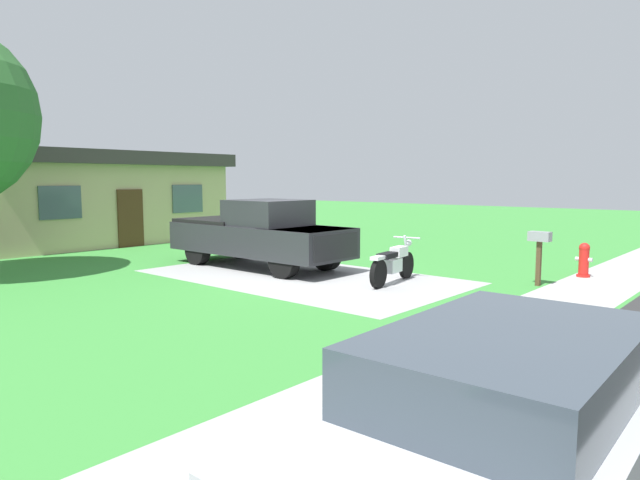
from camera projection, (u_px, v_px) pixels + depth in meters
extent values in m
plane|color=#398938|center=(302.00, 277.00, 14.17)|extent=(80.00, 80.00, 0.00)
cube|color=#9E9E9E|center=(302.00, 277.00, 14.17)|extent=(4.61, 8.09, 0.01)
cube|color=#A6A6A1|center=(541.00, 314.00, 10.25)|extent=(36.00, 1.80, 0.01)
cylinder|color=black|center=(406.00, 265.00, 13.92)|extent=(0.67, 0.22, 0.66)
cylinder|color=black|center=(378.00, 274.00, 12.62)|extent=(0.67, 0.22, 0.66)
cube|color=silver|center=(393.00, 266.00, 13.24)|extent=(0.59, 0.34, 0.32)
cube|color=silver|center=(399.00, 252.00, 13.50)|extent=(0.55, 0.34, 0.24)
cube|color=black|center=(387.00, 255.00, 12.96)|extent=(0.64, 0.37, 0.12)
cube|color=silver|center=(379.00, 258.00, 12.58)|extent=(0.50, 0.27, 0.08)
cylinder|color=silver|center=(407.00, 250.00, 13.88)|extent=(0.34, 0.11, 0.77)
cylinder|color=silver|center=(407.00, 238.00, 13.85)|extent=(0.14, 0.70, 0.04)
sphere|color=silver|center=(409.00, 243.00, 13.96)|extent=(0.16, 0.16, 0.16)
cylinder|color=black|center=(326.00, 255.00, 15.12)|extent=(0.30, 0.84, 0.84)
cylinder|color=black|center=(284.00, 262.00, 13.89)|extent=(0.30, 0.84, 0.84)
cylinder|color=black|center=(241.00, 245.00, 17.40)|extent=(0.30, 0.84, 0.84)
cylinder|color=black|center=(198.00, 250.00, 16.17)|extent=(0.30, 0.84, 0.84)
cube|color=#28282D|center=(258.00, 239.00, 15.64)|extent=(2.02, 5.61, 0.80)
cube|color=#28282D|center=(307.00, 232.00, 14.40)|extent=(1.91, 1.91, 0.20)
cube|color=#28282D|center=(268.00, 213.00, 15.29)|extent=(1.81, 1.91, 0.70)
cube|color=#3F4C56|center=(289.00, 218.00, 14.78)|extent=(1.70, 0.17, 0.60)
cube|color=black|center=(223.00, 227.00, 16.62)|extent=(1.91, 2.41, 0.50)
cube|color=black|center=(335.00, 247.00, 13.82)|extent=(1.70, 0.11, 0.64)
cylinder|color=red|center=(584.00, 263.00, 14.10)|extent=(0.24, 0.24, 0.70)
sphere|color=red|center=(584.00, 248.00, 14.06)|extent=(0.26, 0.26, 0.26)
cylinder|color=silver|center=(578.00, 259.00, 14.18)|extent=(0.10, 0.12, 0.10)
cylinder|color=silver|center=(590.00, 260.00, 14.00)|extent=(0.10, 0.12, 0.10)
cylinder|color=red|center=(583.00, 276.00, 14.14)|extent=(0.32, 0.32, 0.06)
cylinder|color=black|center=(487.00, 389.00, 5.69)|extent=(0.65, 0.24, 0.64)
cube|color=#B7BABF|center=(513.00, 429.00, 4.14)|extent=(4.55, 1.92, 0.60)
cube|color=#38424C|center=(510.00, 365.00, 4.01)|extent=(2.44, 1.60, 0.52)
cube|color=#4C3823|center=(539.00, 262.00, 12.91)|extent=(0.10, 0.10, 1.10)
cube|color=gray|center=(540.00, 236.00, 12.84)|extent=(0.26, 0.48, 0.22)
cube|color=tan|center=(96.00, 204.00, 22.02)|extent=(9.00, 5.00, 3.00)
cube|color=#383333|center=(94.00, 159.00, 21.83)|extent=(9.60, 5.60, 0.50)
cube|color=#4C2D19|center=(131.00, 218.00, 20.41)|extent=(1.00, 0.08, 2.10)
cube|color=#4C5966|center=(60.00, 202.00, 18.45)|extent=(1.40, 0.06, 1.10)
cube|color=#4C5966|center=(188.00, 199.00, 22.23)|extent=(1.40, 0.06, 1.10)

